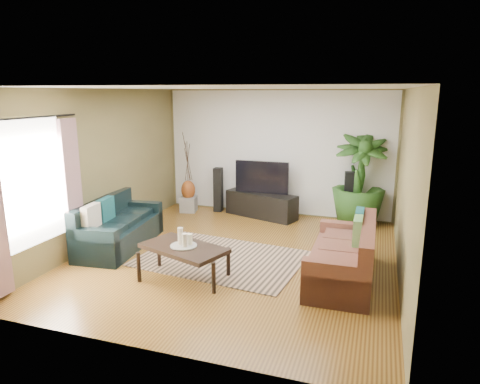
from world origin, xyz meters
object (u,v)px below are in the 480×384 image
at_px(coffee_table, 184,263).
at_px(vase, 188,190).
at_px(speaker_left, 218,190).
at_px(tv_stand, 261,205).
at_px(side_table, 135,220).
at_px(sofa_left, 120,223).
at_px(sofa_right, 342,252).
at_px(pedestal, 189,204).
at_px(television, 262,177).
at_px(potted_plant, 359,180).
at_px(speaker_right, 348,198).

bearing_deg(coffee_table, vase, 133.47).
bearing_deg(vase, speaker_left, 21.28).
height_order(tv_stand, side_table, tv_stand).
distance_m(speaker_left, vase, 0.67).
distance_m(sofa_left, sofa_right, 3.78).
distance_m(sofa_right, pedestal, 4.46).
bearing_deg(television, side_table, -137.98).
distance_m(potted_plant, pedestal, 3.75).
distance_m(tv_stand, speaker_left, 1.07).
distance_m(sofa_right, television, 3.39).
distance_m(television, speaker_left, 1.11).
bearing_deg(speaker_left, coffee_table, -80.71).
xyz_separation_m(potted_plant, vase, (-3.66, -0.19, -0.43)).
relative_size(sofa_left, tv_stand, 1.19).
bearing_deg(speaker_left, sofa_right, -47.56).
relative_size(speaker_right, vase, 2.44).
bearing_deg(pedestal, sofa_right, -35.74).
bearing_deg(speaker_right, vase, 177.13).
height_order(coffee_table, tv_stand, tv_stand).
distance_m(coffee_table, side_table, 2.42).
relative_size(coffee_table, vase, 2.79).
height_order(potted_plant, side_table, potted_plant).
bearing_deg(tv_stand, speaker_left, -168.49).
height_order(sofa_right, pedestal, sofa_right).
height_order(television, side_table, television).
relative_size(television, pedestal, 3.40).
distance_m(speaker_left, speaker_right, 2.85).
bearing_deg(side_table, speaker_left, 63.05).
bearing_deg(speaker_left, sofa_left, -110.48).
height_order(sofa_right, television, television).
xyz_separation_m(speaker_left, speaker_right, (2.85, 0.00, 0.04)).
relative_size(sofa_right, speaker_left, 1.91).
distance_m(sofa_right, potted_plant, 2.84).
xyz_separation_m(sofa_right, television, (-1.94, 2.74, 0.44)).
bearing_deg(speaker_right, potted_plant, -22.70).
relative_size(sofa_left, side_table, 3.66).
bearing_deg(sofa_right, tv_stand, -144.57).
relative_size(pedestal, side_table, 0.66).
bearing_deg(vase, television, 4.76).
bearing_deg(television, speaker_left, 174.23).
distance_m(coffee_table, speaker_right, 4.08).
distance_m(sofa_right, speaker_left, 4.12).
distance_m(coffee_table, vase, 3.61).
bearing_deg(tv_stand, speaker_right, 22.32).
xyz_separation_m(pedestal, vase, (0.00, 0.00, 0.33)).
height_order(tv_stand, potted_plant, potted_plant).
distance_m(tv_stand, speaker_right, 1.84).
bearing_deg(side_table, vase, 78.17).
bearing_deg(potted_plant, vase, -177.01).
distance_m(sofa_right, speaker_right, 2.85).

